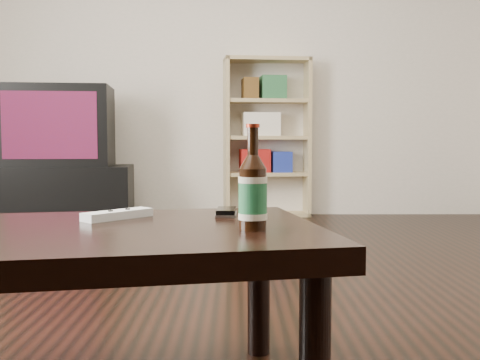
{
  "coord_description": "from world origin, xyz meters",
  "views": [
    {
      "loc": [
        0.23,
        -1.89,
        0.64
      ],
      "look_at": [
        0.24,
        -0.59,
        0.55
      ],
      "focal_mm": 42.0,
      "sensor_mm": 36.0,
      "label": 1
    }
  ],
  "objects_px": {
    "tv": "(57,126)",
    "phone": "(226,212)",
    "bookshelf": "(265,135)",
    "tv_stand": "(59,194)",
    "remote": "(118,215)",
    "coffee_table": "(77,253)",
    "beer_bottle": "(253,193)"
  },
  "relations": [
    {
      "from": "tv",
      "to": "remote",
      "type": "bearing_deg",
      "value": -75.34
    },
    {
      "from": "tv",
      "to": "tv_stand",
      "type": "bearing_deg",
      "value": 90.0
    },
    {
      "from": "tv_stand",
      "to": "remote",
      "type": "xyz_separation_m",
      "value": [
        1.08,
        -2.9,
        0.22
      ]
    },
    {
      "from": "coffee_table",
      "to": "phone",
      "type": "height_order",
      "value": "phone"
    },
    {
      "from": "tv",
      "to": "bookshelf",
      "type": "xyz_separation_m",
      "value": [
        1.64,
        0.46,
        -0.06
      ]
    },
    {
      "from": "remote",
      "to": "beer_bottle",
      "type": "bearing_deg",
      "value": 15.15
    },
    {
      "from": "bookshelf",
      "to": "remote",
      "type": "distance_m",
      "value": 3.41
    },
    {
      "from": "tv_stand",
      "to": "coffee_table",
      "type": "bearing_deg",
      "value": -77.45
    },
    {
      "from": "coffee_table",
      "to": "bookshelf",
      "type": "bearing_deg",
      "value": 80.02
    },
    {
      "from": "bookshelf",
      "to": "coffee_table",
      "type": "bearing_deg",
      "value": -106.15
    },
    {
      "from": "bookshelf",
      "to": "phone",
      "type": "bearing_deg",
      "value": -100.89
    },
    {
      "from": "bookshelf",
      "to": "beer_bottle",
      "type": "height_order",
      "value": "bookshelf"
    },
    {
      "from": "beer_bottle",
      "to": "tv_stand",
      "type": "bearing_deg",
      "value": 114.96
    },
    {
      "from": "tv_stand",
      "to": "phone",
      "type": "bearing_deg",
      "value": -69.94
    },
    {
      "from": "tv_stand",
      "to": "bookshelf",
      "type": "relative_size",
      "value": 0.84
    },
    {
      "from": "tv_stand",
      "to": "remote",
      "type": "bearing_deg",
      "value": -75.35
    },
    {
      "from": "phone",
      "to": "tv",
      "type": "bearing_deg",
      "value": 118.03
    },
    {
      "from": "tv",
      "to": "coffee_table",
      "type": "relative_size",
      "value": 0.69
    },
    {
      "from": "bookshelf",
      "to": "remote",
      "type": "height_order",
      "value": "bookshelf"
    },
    {
      "from": "tv",
      "to": "coffee_table",
      "type": "xyz_separation_m",
      "value": [
        1.02,
        -3.07,
        -0.38
      ]
    },
    {
      "from": "coffee_table",
      "to": "beer_bottle",
      "type": "height_order",
      "value": "beer_bottle"
    },
    {
      "from": "bookshelf",
      "to": "beer_bottle",
      "type": "relative_size",
      "value": 5.43
    },
    {
      "from": "tv_stand",
      "to": "tv",
      "type": "distance_m",
      "value": 0.53
    },
    {
      "from": "beer_bottle",
      "to": "coffee_table",
      "type": "bearing_deg",
      "value": 178.72
    },
    {
      "from": "coffee_table",
      "to": "remote",
      "type": "xyz_separation_m",
      "value": [
        0.06,
        0.18,
        0.07
      ]
    },
    {
      "from": "tv",
      "to": "coffee_table",
      "type": "height_order",
      "value": "tv"
    },
    {
      "from": "bookshelf",
      "to": "remote",
      "type": "bearing_deg",
      "value": -105.66
    },
    {
      "from": "tv",
      "to": "phone",
      "type": "xyz_separation_m",
      "value": [
        1.37,
        -2.83,
        -0.31
      ]
    },
    {
      "from": "bookshelf",
      "to": "phone",
      "type": "xyz_separation_m",
      "value": [
        -0.27,
        -3.29,
        -0.25
      ]
    },
    {
      "from": "tv",
      "to": "bookshelf",
      "type": "bearing_deg",
      "value": 9.87
    },
    {
      "from": "tv_stand",
      "to": "tv",
      "type": "xyz_separation_m",
      "value": [
        0.0,
        -0.0,
        0.53
      ]
    },
    {
      "from": "tv_stand",
      "to": "tv",
      "type": "height_order",
      "value": "tv"
    }
  ]
}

